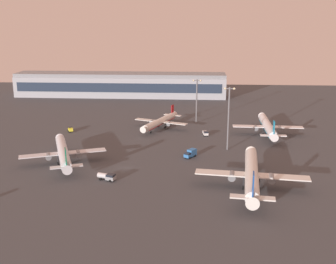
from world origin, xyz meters
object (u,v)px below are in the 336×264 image
Objects in this scene: baggage_tractor at (70,129)px; maintenance_van at (205,133)px; airplane_taxiway_distant at (160,122)px; fuel_truck at (107,176)px; airplane_far_stand at (252,174)px; apron_light_east at (229,115)px; catering_truck at (191,153)px; airplane_terminal_side at (268,126)px; airplane_near_gate at (63,153)px; apron_light_west at (197,98)px.

maintenance_van is at bearing -25.98° from baggage_tractor.
fuel_truck is at bearing 101.53° from airplane_taxiway_distant.
fuel_truck is at bearing -176.66° from airplane_far_stand.
fuel_truck is 67.41m from maintenance_van.
apron_light_east is at bearing 103.46° from airplane_far_stand.
catering_truck is 38.05m from fuel_truck.
airplane_terminal_side is at bearing 175.18° from maintenance_van.
airplane_taxiway_distant is at bearing 133.05° from apron_light_east.
catering_truck is 0.23× the size of apron_light_east.
apron_light_east is (42.91, 36.98, 13.60)m from fuel_truck.
airplane_terminal_side is at bearing 50.33° from apron_light_east.
maintenance_van is at bearing 15.95° from airplane_near_gate.
airplane_far_stand is at bearing 137.34° from airplane_taxiway_distant.
fuel_truck is at bearing -86.45° from baggage_tractor.
airplane_taxiway_distant reaches higher than maintenance_van.
baggage_tractor is 65.22m from maintenance_van.
apron_light_east reaches higher than baggage_tractor.
airplane_taxiway_distant is 23.90m from apron_light_west.
catering_truck reaches higher than maintenance_van.
catering_truck is 0.90× the size of fuel_truck.
maintenance_van is at bearing 173.20° from airplane_taxiway_distant.
airplane_terminal_side is at bearing -22.92° from baggage_tractor.
catering_truck is 1.30× the size of baggage_tractor.
airplane_far_stand is at bearing -102.32° from airplane_terminal_side.
catering_truck is at bearing -133.59° from airplane_terminal_side.
apron_light_west is at bearing -56.59° from catering_truck.
fuel_truck is (-63.40, -61.68, -2.70)m from airplane_terminal_side.
airplane_taxiway_distant is (-51.24, 8.22, -0.58)m from airplane_terminal_side.
apron_light_west is at bearing -92.03° from maintenance_van.
apron_light_east is at bearing -3.43° from airplane_near_gate.
catering_truck is (47.84, 9.51, -2.40)m from airplane_near_gate.
airplane_near_gate is 0.94× the size of airplane_terminal_side.
airplane_far_stand is 7.79× the size of catering_truck.
apron_light_west reaches higher than airplane_terminal_side.
airplane_taxiway_distant is (32.28, 53.35, -0.49)m from airplane_near_gate.
airplane_far_stand reaches higher than airplane_near_gate.
airplane_far_stand is 80.94m from airplane_taxiway_distant.
apron_light_west reaches higher than maintenance_van.
airplane_far_stand is 1.35× the size of airplane_taxiway_distant.
airplane_terminal_side is at bearing -31.88° from apron_light_west.
maintenance_van is (54.40, 41.49, -2.80)m from airplane_near_gate.
airplane_near_gate reaches higher than airplane_taxiway_distant.
apron_light_east is (63.03, 20.42, 10.99)m from airplane_near_gate.
apron_light_east is at bearing 154.44° from airplane_taxiway_distant.
catering_truck is 32.65m from maintenance_van.
airplane_far_stand is 101.31m from baggage_tractor.
baggage_tractor is at bearing 147.56° from airplane_far_stand.
airplane_taxiway_distant reaches higher than baggage_tractor.
airplane_far_stand is at bearing 90.37° from maintenance_van.
airplane_taxiway_distant is 5.19× the size of fuel_truck.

